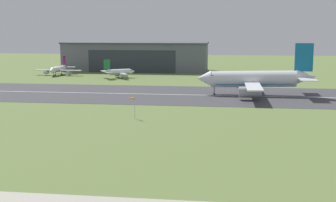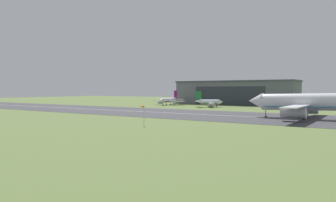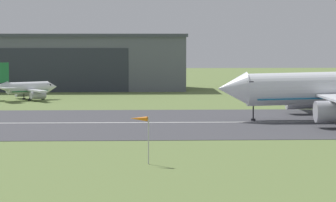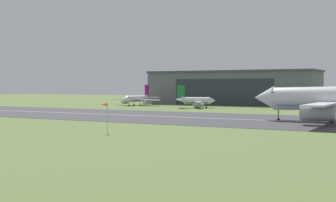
{
  "view_description": "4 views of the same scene",
  "coord_description": "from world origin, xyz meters",
  "px_view_note": "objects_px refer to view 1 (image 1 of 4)",
  "views": [
    {
      "loc": [
        41.53,
        -39.6,
        25.01
      ],
      "look_at": [
        23.4,
        94.91,
        3.24
      ],
      "focal_mm": 50.0,
      "sensor_mm": 36.0,
      "label": 1
    },
    {
      "loc": [
        72.54,
        10.46,
        10.46
      ],
      "look_at": [
        8.83,
        106.49,
        6.27
      ],
      "focal_mm": 35.0,
      "sensor_mm": 36.0,
      "label": 2
    },
    {
      "loc": [
        14.25,
        -11.46,
        15.47
      ],
      "look_at": [
        18.71,
        99.31,
        6.41
      ],
      "focal_mm": 85.0,
      "sensor_mm": 36.0,
      "label": 3
    },
    {
      "loc": [
        70.03,
        10.46,
        9.26
      ],
      "look_at": [
        12.91,
        113.03,
        5.3
      ],
      "focal_mm": 50.0,
      "sensor_mm": 36.0,
      "label": 4
    }
  ],
  "objects_px": {
    "airplane_landing": "(254,80)",
    "airplane_parked_centre": "(58,69)",
    "airplane_parked_west": "(119,72)",
    "windsock_pole": "(131,100)"
  },
  "relations": [
    {
      "from": "airplane_landing",
      "to": "airplane_parked_centre",
      "type": "height_order",
      "value": "airplane_landing"
    },
    {
      "from": "airplane_landing",
      "to": "windsock_pole",
      "type": "relative_size",
      "value": 8.48
    },
    {
      "from": "airplane_parked_centre",
      "to": "windsock_pole",
      "type": "bearing_deg",
      "value": -60.13
    },
    {
      "from": "airplane_parked_centre",
      "to": "airplane_landing",
      "type": "bearing_deg",
      "value": -31.08
    },
    {
      "from": "airplane_parked_west",
      "to": "airplane_landing",
      "type": "bearing_deg",
      "value": -38.16
    },
    {
      "from": "windsock_pole",
      "to": "airplane_landing",
      "type": "bearing_deg",
      "value": 53.77
    },
    {
      "from": "airplane_landing",
      "to": "airplane_parked_west",
      "type": "height_order",
      "value": "airplane_landing"
    },
    {
      "from": "airplane_parked_west",
      "to": "windsock_pole",
      "type": "distance_m",
      "value": 101.01
    },
    {
      "from": "airplane_landing",
      "to": "airplane_parked_centre",
      "type": "relative_size",
      "value": 1.99
    },
    {
      "from": "airplane_landing",
      "to": "airplane_parked_west",
      "type": "distance_m",
      "value": 79.37
    }
  ]
}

